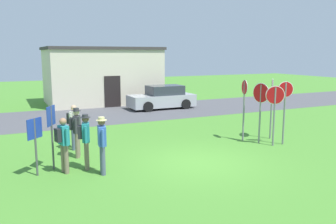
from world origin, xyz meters
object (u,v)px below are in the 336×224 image
object	(u,v)px
person_in_blue	(102,142)
info_panel_leftmost	(52,126)
info_panel_middle	(35,136)
person_holding_notes	(76,129)
stop_sign_tallest	(272,97)
person_with_sunhat	(63,141)
stop_sign_rear_right	(261,102)
stop_sign_low_front	(244,101)
person_in_dark_shirt	(74,124)
parked_car_on_street	(162,98)
person_in_teal	(85,137)
stop_sign_leaning_left	(285,103)
stop_sign_nearest	(275,105)

from	to	relation	value
person_in_blue	info_panel_leftmost	xyz separation A→B (m)	(-1.28, 1.07, 0.40)
info_panel_middle	person_holding_notes	bearing A→B (deg)	43.54
stop_sign_tallest	person_with_sunhat	bearing A→B (deg)	-175.43
person_holding_notes	stop_sign_rear_right	bearing A→B (deg)	-9.76
stop_sign_rear_right	person_in_blue	xyz separation A→B (m)	(-6.64, -0.86, -0.69)
stop_sign_low_front	person_in_dark_shirt	world-z (taller)	stop_sign_low_front
parked_car_on_street	info_panel_middle	bearing A→B (deg)	-130.74
person_with_sunhat	person_in_blue	bearing A→B (deg)	-30.04
person_in_teal	info_panel_leftmost	world-z (taller)	info_panel_leftmost
person_with_sunhat	person_in_dark_shirt	distance (m)	2.66
person_in_dark_shirt	parked_car_on_street	bearing A→B (deg)	46.99
stop_sign_low_front	person_in_blue	bearing A→B (deg)	-166.38
stop_sign_leaning_left	info_panel_leftmost	bearing A→B (deg)	175.03
stop_sign_rear_right	person_in_dark_shirt	distance (m)	7.28
person_in_dark_shirt	info_panel_leftmost	distance (m)	2.34
stop_sign_nearest	person_in_teal	bearing A→B (deg)	177.30
person_with_sunhat	person_in_dark_shirt	world-z (taller)	same
person_in_blue	info_panel_middle	xyz separation A→B (m)	(-1.79, 0.70, 0.20)
parked_car_on_street	stop_sign_nearest	bearing A→B (deg)	-90.04
person_holding_notes	person_in_blue	world-z (taller)	same
person_in_teal	person_in_blue	bearing A→B (deg)	-62.75
parked_car_on_street	info_panel_leftmost	xyz separation A→B (m)	(-8.17, -9.71, 0.69)
parked_car_on_street	stop_sign_tallest	world-z (taller)	stop_sign_tallest
person_in_teal	stop_sign_nearest	bearing A→B (deg)	-2.70
stop_sign_nearest	person_holding_notes	size ratio (longest dim) A/B	1.35
stop_sign_low_front	parked_car_on_street	bearing A→B (deg)	86.68
person_in_blue	parked_car_on_street	bearing A→B (deg)	57.40
person_with_sunhat	info_panel_middle	bearing A→B (deg)	172.33
info_panel_leftmost	info_panel_middle	size ratio (longest dim) A/B	1.16
person_in_dark_shirt	info_panel_leftmost	bearing A→B (deg)	-116.63
stop_sign_low_front	stop_sign_tallest	bearing A→B (deg)	-11.93
stop_sign_low_front	person_in_blue	size ratio (longest dim) A/B	1.45
stop_sign_nearest	info_panel_middle	world-z (taller)	stop_sign_nearest
info_panel_middle	stop_sign_low_front	bearing A→B (deg)	5.92
person_holding_notes	person_in_dark_shirt	world-z (taller)	person_holding_notes
stop_sign_leaning_left	info_panel_middle	bearing A→B (deg)	177.62
stop_sign_low_front	info_panel_leftmost	bearing A→B (deg)	-176.45
person_in_dark_shirt	person_in_teal	bearing A→B (deg)	-92.45
person_in_teal	stop_sign_low_front	bearing A→B (deg)	7.38
person_in_teal	info_panel_leftmost	size ratio (longest dim) A/B	0.87
stop_sign_nearest	person_with_sunhat	bearing A→B (deg)	178.12
stop_sign_low_front	info_panel_middle	xyz separation A→B (m)	(-8.15, -0.84, -0.47)
stop_sign_leaning_left	stop_sign_low_front	xyz separation A→B (m)	(-1.02, 1.23, -0.00)
stop_sign_leaning_left	person_in_dark_shirt	distance (m)	8.15
person_holding_notes	parked_car_on_street	bearing A→B (deg)	50.26
stop_sign_rear_right	info_panel_middle	world-z (taller)	stop_sign_rear_right
stop_sign_tallest	info_panel_middle	bearing A→B (deg)	-176.43
parked_car_on_street	info_panel_leftmost	world-z (taller)	info_panel_leftmost
stop_sign_low_front	stop_sign_nearest	bearing A→B (deg)	-66.39
info_panel_middle	person_in_blue	bearing A→B (deg)	-21.21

